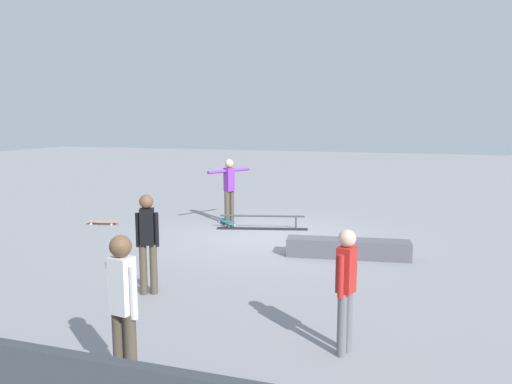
# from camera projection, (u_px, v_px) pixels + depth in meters

# --- Properties ---
(ground_plane) EXTENTS (60.00, 60.00, 0.00)m
(ground_plane) POSITION_uv_depth(u_px,v_px,m) (268.00, 237.00, 11.39)
(ground_plane) COLOR gray
(grind_rail) EXTENTS (2.25, 0.78, 0.36)m
(grind_rail) POSITION_uv_depth(u_px,v_px,m) (262.00, 223.00, 12.18)
(grind_rail) COLOR black
(grind_rail) RESTS_ON ground_plane
(skate_ledge) EXTENTS (2.44, 0.77, 0.36)m
(skate_ledge) POSITION_uv_depth(u_px,v_px,m) (348.00, 248.00, 9.69)
(skate_ledge) COLOR #595960
(skate_ledge) RESTS_ON ground_plane
(skater_main) EXTENTS (0.74, 1.22, 1.68)m
(skater_main) POSITION_uv_depth(u_px,v_px,m) (229.00, 186.00, 12.74)
(skater_main) COLOR brown
(skater_main) RESTS_ON ground_plane
(skateboard_main) EXTENTS (0.66, 0.75, 0.09)m
(skateboard_main) POSITION_uv_depth(u_px,v_px,m) (227.00, 222.00, 12.71)
(skateboard_main) COLOR teal
(skateboard_main) RESTS_ON ground_plane
(bystander_white_shirt) EXTENTS (0.36, 0.22, 1.59)m
(bystander_white_shirt) POSITION_uv_depth(u_px,v_px,m) (123.00, 304.00, 4.85)
(bystander_white_shirt) COLOR brown
(bystander_white_shirt) RESTS_ON ground_plane
(bystander_black_shirt) EXTENTS (0.35, 0.25, 1.57)m
(bystander_black_shirt) POSITION_uv_depth(u_px,v_px,m) (147.00, 238.00, 7.55)
(bystander_black_shirt) COLOR brown
(bystander_black_shirt) RESTS_ON ground_plane
(bystander_red_shirt) EXTENTS (0.23, 0.34, 1.48)m
(bystander_red_shirt) POSITION_uv_depth(u_px,v_px,m) (346.00, 285.00, 5.61)
(bystander_red_shirt) COLOR slate
(bystander_red_shirt) RESTS_ON ground_plane
(loose_skateboard_natural) EXTENTS (0.82, 0.38, 0.09)m
(loose_skateboard_natural) POSITION_uv_depth(u_px,v_px,m) (103.00, 222.00, 12.71)
(loose_skateboard_natural) COLOR tan
(loose_skateboard_natural) RESTS_ON ground_plane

